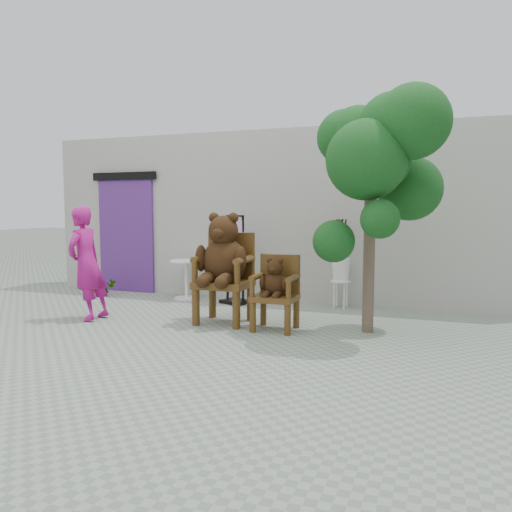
# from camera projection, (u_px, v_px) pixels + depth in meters

# --- Properties ---
(ground_plane) EXTENTS (60.00, 60.00, 0.00)m
(ground_plane) POSITION_uv_depth(u_px,v_px,m) (210.00, 335.00, 6.43)
(ground_plane) COLOR gray
(ground_plane) RESTS_ON ground
(back_wall) EXTENTS (9.00, 1.00, 3.00)m
(back_wall) POSITION_uv_depth(u_px,v_px,m) (281.00, 215.00, 9.19)
(back_wall) COLOR #ACAAA1
(back_wall) RESTS_ON ground
(doorway) EXTENTS (1.40, 0.11, 2.33)m
(doorway) POSITION_uv_depth(u_px,v_px,m) (126.00, 232.00, 9.75)
(doorway) COLOR #56287A
(doorway) RESTS_ON ground
(chair_big) EXTENTS (0.75, 0.82, 1.57)m
(chair_big) POSITION_uv_depth(u_px,v_px,m) (224.00, 261.00, 7.03)
(chair_big) COLOR #42290E
(chair_big) RESTS_ON ground
(chair_small) EXTENTS (0.57, 0.52, 1.00)m
(chair_small) POSITION_uv_depth(u_px,v_px,m) (276.00, 286.00, 6.66)
(chair_small) COLOR #42290E
(chair_small) RESTS_ON ground
(person) EXTENTS (0.40, 0.60, 1.65)m
(person) POSITION_uv_depth(u_px,v_px,m) (87.00, 263.00, 7.27)
(person) COLOR #A91476
(person) RESTS_ON ground
(cafe_table) EXTENTS (0.60, 0.60, 0.70)m
(cafe_table) POSITION_uv_depth(u_px,v_px,m) (186.00, 275.00, 8.97)
(cafe_table) COLOR white
(cafe_table) RESTS_ON ground
(display_stand) EXTENTS (0.54, 0.48, 1.51)m
(display_stand) POSITION_uv_depth(u_px,v_px,m) (235.00, 270.00, 8.52)
(display_stand) COLOR black
(display_stand) RESTS_ON ground
(stool_bucket) EXTENTS (0.32, 0.32, 1.45)m
(stool_bucket) POSITION_uv_depth(u_px,v_px,m) (341.00, 269.00, 8.14)
(stool_bucket) COLOR white
(stool_bucket) RESTS_ON ground
(tree) EXTENTS (1.67, 1.75, 3.08)m
(tree) POSITION_uv_depth(u_px,v_px,m) (381.00, 154.00, 6.20)
(tree) COLOR #48382B
(tree) RESTS_ON ground
(potted_plant) EXTENTS (0.42, 0.39, 0.38)m
(potted_plant) POSITION_uv_depth(u_px,v_px,m) (103.00, 286.00, 9.27)
(potted_plant) COLOR #0E3414
(potted_plant) RESTS_ON ground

